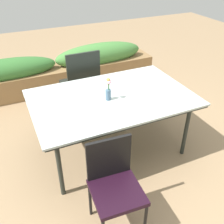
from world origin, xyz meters
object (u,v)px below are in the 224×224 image
object	(u,v)px
chair_far_side	(81,81)
flower_vase	(108,91)
chair_near_left	(114,181)
planter_box	(57,71)
dining_table	(112,100)

from	to	relation	value
chair_far_side	flower_vase	size ratio (longest dim) A/B	3.90
chair_far_side	chair_near_left	xyz separation A→B (m)	(-0.33, -1.80, -0.06)
planter_box	chair_far_side	bearing A→B (deg)	-83.60
chair_far_side	flower_vase	distance (m)	0.98
chair_near_left	flower_vase	xyz separation A→B (m)	(0.34, 0.87, 0.37)
planter_box	chair_near_left	bearing A→B (deg)	-94.35
dining_table	planter_box	xyz separation A→B (m)	(-0.18, 1.90, -0.38)
chair_near_left	flower_vase	distance (m)	1.00
dining_table	planter_box	distance (m)	1.95
chair_far_side	chair_near_left	bearing A→B (deg)	-100.71
flower_vase	planter_box	bearing A→B (deg)	93.57
chair_far_side	flower_vase	xyz separation A→B (m)	(0.01, -0.93, 0.30)
dining_table	flower_vase	world-z (taller)	flower_vase
chair_far_side	planter_box	xyz separation A→B (m)	(-0.11, 1.01, -0.23)
dining_table	planter_box	world-z (taller)	dining_table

